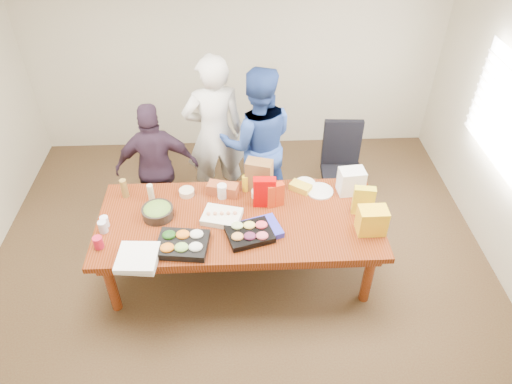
{
  "coord_description": "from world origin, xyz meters",
  "views": [
    {
      "loc": [
        0.02,
        -3.45,
        3.94
      ],
      "look_at": [
        0.17,
        0.1,
        1.0
      ],
      "focal_mm": 33.23,
      "sensor_mm": 36.0,
      "label": 1
    }
  ],
  "objects_px": {
    "person_right": "(258,143)",
    "salad_bowl": "(158,212)",
    "person_center": "(215,134)",
    "sheet_cake": "(222,217)",
    "conference_table": "(240,245)",
    "office_chair": "(342,173)"
  },
  "relations": [
    {
      "from": "person_right",
      "to": "salad_bowl",
      "type": "bearing_deg",
      "value": 43.03
    },
    {
      "from": "person_center",
      "to": "salad_bowl",
      "type": "distance_m",
      "value": 1.27
    },
    {
      "from": "person_right",
      "to": "sheet_cake",
      "type": "relative_size",
      "value": 4.98
    },
    {
      "from": "sheet_cake",
      "to": "salad_bowl",
      "type": "bearing_deg",
      "value": -171.49
    },
    {
      "from": "person_right",
      "to": "conference_table",
      "type": "bearing_deg",
      "value": 76.72
    },
    {
      "from": "person_center",
      "to": "sheet_cake",
      "type": "bearing_deg",
      "value": 82.33
    },
    {
      "from": "conference_table",
      "to": "office_chair",
      "type": "height_order",
      "value": "office_chair"
    },
    {
      "from": "person_center",
      "to": "person_right",
      "type": "bearing_deg",
      "value": 153.26
    },
    {
      "from": "conference_table",
      "to": "office_chair",
      "type": "xyz_separation_m",
      "value": [
        1.24,
        0.97,
        0.16
      ]
    },
    {
      "from": "office_chair",
      "to": "sheet_cake",
      "type": "height_order",
      "value": "office_chair"
    },
    {
      "from": "conference_table",
      "to": "office_chair",
      "type": "relative_size",
      "value": 2.61
    },
    {
      "from": "conference_table",
      "to": "sheet_cake",
      "type": "distance_m",
      "value": 0.44
    },
    {
      "from": "person_right",
      "to": "person_center",
      "type": "bearing_deg",
      "value": -15.99
    },
    {
      "from": "office_chair",
      "to": "salad_bowl",
      "type": "bearing_deg",
      "value": -152.67
    },
    {
      "from": "office_chair",
      "to": "salad_bowl",
      "type": "distance_m",
      "value": 2.24
    },
    {
      "from": "person_center",
      "to": "salad_bowl",
      "type": "xyz_separation_m",
      "value": [
        -0.54,
        -1.14,
        -0.17
      ]
    },
    {
      "from": "person_right",
      "to": "office_chair",
      "type": "bearing_deg",
      "value": 172.75
    },
    {
      "from": "conference_table",
      "to": "person_right",
      "type": "height_order",
      "value": "person_right"
    },
    {
      "from": "sheet_cake",
      "to": "salad_bowl",
      "type": "distance_m",
      "value": 0.64
    },
    {
      "from": "person_center",
      "to": "sheet_cake",
      "type": "height_order",
      "value": "person_center"
    },
    {
      "from": "office_chair",
      "to": "person_right",
      "type": "height_order",
      "value": "person_right"
    },
    {
      "from": "conference_table",
      "to": "office_chair",
      "type": "distance_m",
      "value": 1.58
    }
  ]
}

